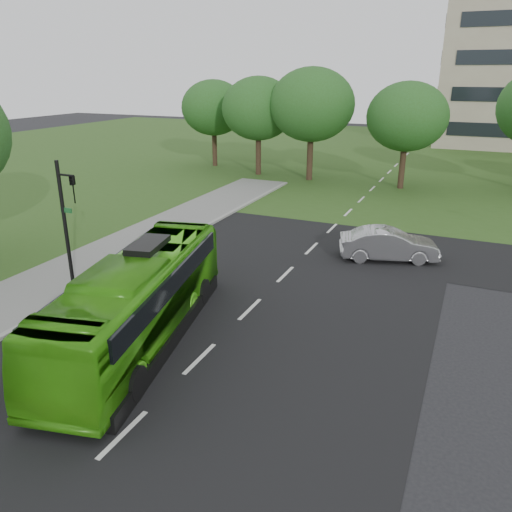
{
  "coord_description": "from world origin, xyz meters",
  "views": [
    {
      "loc": [
        7.45,
        -14.28,
        8.88
      ],
      "look_at": [
        -0.52,
        3.78,
        1.6
      ],
      "focal_mm": 35.0,
      "sensor_mm": 36.0,
      "label": 1
    }
  ],
  "objects_px": {
    "tree_park_a": "(258,109)",
    "tree_park_b": "(312,105)",
    "tree_park_c": "(407,117)",
    "traffic_light": "(67,217)",
    "tree_park_f": "(213,108)",
    "bus": "(139,299)",
    "sedan": "(389,244)"
  },
  "relations": [
    {
      "from": "tree_park_a",
      "to": "sedan",
      "type": "height_order",
      "value": "tree_park_a"
    },
    {
      "from": "tree_park_b",
      "to": "bus",
      "type": "xyz_separation_m",
      "value": [
        3.3,
        -29.06,
        -4.81
      ]
    },
    {
      "from": "tree_park_c",
      "to": "tree_park_f",
      "type": "distance_m",
      "value": 19.05
    },
    {
      "from": "bus",
      "to": "sedan",
      "type": "relative_size",
      "value": 2.26
    },
    {
      "from": "tree_park_b",
      "to": "bus",
      "type": "height_order",
      "value": "tree_park_b"
    },
    {
      "from": "bus",
      "to": "tree_park_b",
      "type": "bearing_deg",
      "value": 84.15
    },
    {
      "from": "bus",
      "to": "tree_park_c",
      "type": "bearing_deg",
      "value": 68.62
    },
    {
      "from": "tree_park_a",
      "to": "tree_park_b",
      "type": "height_order",
      "value": "tree_park_b"
    },
    {
      "from": "tree_park_c",
      "to": "tree_park_b",
      "type": "bearing_deg",
      "value": 177.77
    },
    {
      "from": "tree_park_a",
      "to": "traffic_light",
      "type": "xyz_separation_m",
      "value": [
        3.31,
        -27.23,
        -2.56
      ]
    },
    {
      "from": "tree_park_a",
      "to": "tree_park_c",
      "type": "bearing_deg",
      "value": -3.26
    },
    {
      "from": "tree_park_c",
      "to": "traffic_light",
      "type": "xyz_separation_m",
      "value": [
        -9.63,
        -26.49,
        -2.34
      ]
    },
    {
      "from": "sedan",
      "to": "traffic_light",
      "type": "xyz_separation_m",
      "value": [
        -11.6,
        -9.36,
        2.51
      ]
    },
    {
      "from": "tree_park_a",
      "to": "tree_park_c",
      "type": "xyz_separation_m",
      "value": [
        12.95,
        -0.74,
        -0.22
      ]
    },
    {
      "from": "tree_park_b",
      "to": "traffic_light",
      "type": "relative_size",
      "value": 1.67
    },
    {
      "from": "traffic_light",
      "to": "tree_park_b",
      "type": "bearing_deg",
      "value": 77.96
    },
    {
      "from": "sedan",
      "to": "traffic_light",
      "type": "distance_m",
      "value": 15.12
    },
    {
      "from": "tree_park_f",
      "to": "traffic_light",
      "type": "distance_m",
      "value": 31.13
    },
    {
      "from": "tree_park_a",
      "to": "traffic_light",
      "type": "relative_size",
      "value": 1.54
    },
    {
      "from": "tree_park_a",
      "to": "bus",
      "type": "xyz_separation_m",
      "value": [
        8.36,
        -29.49,
        -4.34
      ]
    },
    {
      "from": "tree_park_c",
      "to": "traffic_light",
      "type": "distance_m",
      "value": 28.29
    },
    {
      "from": "tree_park_b",
      "to": "tree_park_c",
      "type": "relative_size",
      "value": 1.13
    },
    {
      "from": "bus",
      "to": "tree_park_a",
      "type": "bearing_deg",
      "value": 93.5
    },
    {
      "from": "traffic_light",
      "to": "tree_park_a",
      "type": "bearing_deg",
      "value": 88.63
    },
    {
      "from": "tree_park_a",
      "to": "tree_park_c",
      "type": "height_order",
      "value": "tree_park_a"
    },
    {
      "from": "tree_park_c",
      "to": "tree_park_f",
      "type": "xyz_separation_m",
      "value": [
        -18.79,
        3.17,
        -0.0
      ]
    },
    {
      "from": "tree_park_c",
      "to": "bus",
      "type": "relative_size",
      "value": 0.76
    },
    {
      "from": "tree_park_f",
      "to": "bus",
      "type": "relative_size",
      "value": 0.76
    },
    {
      "from": "tree_park_c",
      "to": "tree_park_a",
      "type": "bearing_deg",
      "value": 176.74
    },
    {
      "from": "sedan",
      "to": "tree_park_c",
      "type": "bearing_deg",
      "value": -11.37
    },
    {
      "from": "tree_park_c",
      "to": "traffic_light",
      "type": "relative_size",
      "value": 1.48
    },
    {
      "from": "bus",
      "to": "traffic_light",
      "type": "xyz_separation_m",
      "value": [
        -5.05,
        2.27,
        1.78
      ]
    }
  ]
}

